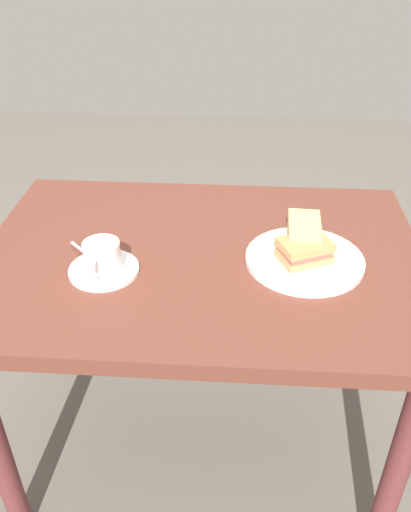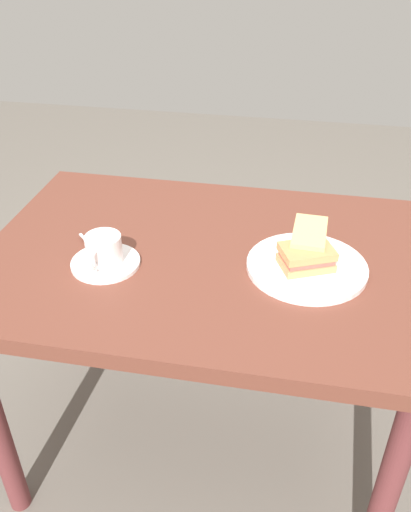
# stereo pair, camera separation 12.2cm
# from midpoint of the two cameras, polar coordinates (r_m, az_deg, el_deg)

# --- Properties ---
(ground_plane) EXTENTS (6.00, 6.00, 0.00)m
(ground_plane) POSITION_cam_midpoint_polar(r_m,az_deg,el_deg) (1.77, -2.41, -19.06)
(ground_plane) COLOR #686158
(dining_table) EXTENTS (1.07, 0.75, 0.70)m
(dining_table) POSITION_cam_midpoint_polar(r_m,az_deg,el_deg) (1.33, -3.02, -3.06)
(dining_table) COLOR brown
(dining_table) RESTS_ON ground_plane
(sandwich_plate) EXTENTS (0.28, 0.28, 0.01)m
(sandwich_plate) POSITION_cam_midpoint_polar(r_m,az_deg,el_deg) (1.25, 7.85, -0.48)
(sandwich_plate) COLOR white
(sandwich_plate) RESTS_ON dining_table
(sandwich_front) EXTENTS (0.14, 0.12, 0.05)m
(sandwich_front) POSITION_cam_midpoint_polar(r_m,az_deg,el_deg) (1.23, 7.81, 0.50)
(sandwich_front) COLOR tan
(sandwich_front) RESTS_ON sandwich_plate
(sandwich_back) EXTENTS (0.08, 0.15, 0.06)m
(sandwich_back) POSITION_cam_midpoint_polar(r_m,az_deg,el_deg) (1.28, 7.82, 2.21)
(sandwich_back) COLOR #DAC07D
(sandwich_back) RESTS_ON sandwich_plate
(coffee_saucer) EXTENTS (0.16, 0.16, 0.01)m
(coffee_saucer) POSITION_cam_midpoint_polar(r_m,az_deg,el_deg) (1.25, -13.58, -1.53)
(coffee_saucer) COLOR white
(coffee_saucer) RESTS_ON dining_table
(coffee_cup) EXTENTS (0.08, 0.11, 0.07)m
(coffee_cup) POSITION_cam_midpoint_polar(r_m,az_deg,el_deg) (1.22, -13.85, -0.04)
(coffee_cup) COLOR white
(coffee_cup) RESTS_ON coffee_saucer
(spoon) EXTENTS (0.08, 0.08, 0.01)m
(spoon) POSITION_cam_midpoint_polar(r_m,az_deg,el_deg) (1.30, -15.31, 0.21)
(spoon) COLOR silver
(spoon) RESTS_ON coffee_saucer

